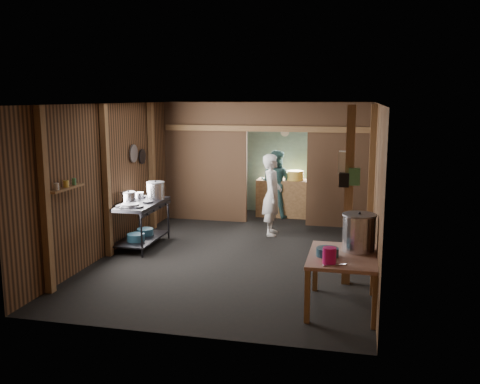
% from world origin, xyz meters
% --- Properties ---
extents(floor, '(4.50, 7.00, 0.00)m').
position_xyz_m(floor, '(0.00, 0.00, 0.00)').
color(floor, black).
rests_on(floor, ground).
extents(ceiling, '(4.50, 7.00, 0.00)m').
position_xyz_m(ceiling, '(0.00, 0.00, 2.60)').
color(ceiling, '#353433').
rests_on(ceiling, ground).
extents(wall_back, '(4.50, 0.00, 2.60)m').
position_xyz_m(wall_back, '(0.00, 3.50, 1.30)').
color(wall_back, brown).
rests_on(wall_back, ground).
extents(wall_front, '(4.50, 0.00, 2.60)m').
position_xyz_m(wall_front, '(0.00, -3.50, 1.30)').
color(wall_front, brown).
rests_on(wall_front, ground).
extents(wall_left, '(0.00, 7.00, 2.60)m').
position_xyz_m(wall_left, '(-2.25, 0.00, 1.30)').
color(wall_left, brown).
rests_on(wall_left, ground).
extents(wall_right, '(0.00, 7.00, 2.60)m').
position_xyz_m(wall_right, '(2.25, 0.00, 1.30)').
color(wall_right, brown).
rests_on(wall_right, ground).
extents(partition_left, '(1.85, 0.10, 2.60)m').
position_xyz_m(partition_left, '(-1.32, 2.20, 1.30)').
color(partition_left, '#3F2C1F').
rests_on(partition_left, floor).
extents(partition_right, '(1.35, 0.10, 2.60)m').
position_xyz_m(partition_right, '(1.57, 2.20, 1.30)').
color(partition_right, '#3F2C1F').
rests_on(partition_right, floor).
extents(partition_header, '(1.30, 0.10, 0.60)m').
position_xyz_m(partition_header, '(0.25, 2.20, 2.30)').
color(partition_header, '#3F2C1F').
rests_on(partition_header, wall_back).
extents(turquoise_panel, '(4.40, 0.06, 2.50)m').
position_xyz_m(turquoise_panel, '(0.00, 3.44, 1.25)').
color(turquoise_panel, gray).
rests_on(turquoise_panel, wall_back).
extents(back_counter, '(1.20, 0.50, 0.85)m').
position_xyz_m(back_counter, '(0.30, 2.95, 0.42)').
color(back_counter, '#9D7148').
rests_on(back_counter, floor).
extents(wall_clock, '(0.20, 0.03, 0.20)m').
position_xyz_m(wall_clock, '(0.25, 3.40, 1.90)').
color(wall_clock, silver).
rests_on(wall_clock, wall_back).
extents(post_left_a, '(0.10, 0.12, 2.60)m').
position_xyz_m(post_left_a, '(-2.18, -2.60, 1.30)').
color(post_left_a, '#9D7148').
rests_on(post_left_a, floor).
extents(post_left_b, '(0.10, 0.12, 2.60)m').
position_xyz_m(post_left_b, '(-2.18, -0.80, 1.30)').
color(post_left_b, '#9D7148').
rests_on(post_left_b, floor).
extents(post_left_c, '(0.10, 0.12, 2.60)m').
position_xyz_m(post_left_c, '(-2.18, 1.20, 1.30)').
color(post_left_c, '#9D7148').
rests_on(post_left_c, floor).
extents(post_right, '(0.10, 0.12, 2.60)m').
position_xyz_m(post_right, '(2.18, -0.20, 1.30)').
color(post_right, '#9D7148').
rests_on(post_right, floor).
extents(post_free, '(0.12, 0.12, 2.60)m').
position_xyz_m(post_free, '(1.85, -1.30, 1.30)').
color(post_free, '#9D7148').
rests_on(post_free, floor).
extents(cross_beam, '(4.40, 0.12, 0.12)m').
position_xyz_m(cross_beam, '(0.00, 2.15, 2.05)').
color(cross_beam, '#9D7148').
rests_on(cross_beam, wall_left).
extents(pan_lid_big, '(0.03, 0.34, 0.34)m').
position_xyz_m(pan_lid_big, '(-2.21, 0.40, 1.65)').
color(pan_lid_big, slate).
rests_on(pan_lid_big, wall_left).
extents(pan_lid_small, '(0.03, 0.30, 0.30)m').
position_xyz_m(pan_lid_small, '(-2.21, 0.80, 1.55)').
color(pan_lid_small, black).
rests_on(pan_lid_small, wall_left).
extents(wall_shelf, '(0.14, 0.80, 0.03)m').
position_xyz_m(wall_shelf, '(-2.15, -2.10, 1.40)').
color(wall_shelf, '#9D7148').
rests_on(wall_shelf, wall_left).
extents(jar_white, '(0.07, 0.07, 0.10)m').
position_xyz_m(jar_white, '(-2.15, -2.35, 1.47)').
color(jar_white, silver).
rests_on(jar_white, wall_shelf).
extents(jar_yellow, '(0.08, 0.08, 0.10)m').
position_xyz_m(jar_yellow, '(-2.15, -2.10, 1.47)').
color(jar_yellow, gold).
rests_on(jar_yellow, wall_shelf).
extents(jar_green, '(0.06, 0.06, 0.10)m').
position_xyz_m(jar_green, '(-2.15, -1.88, 1.47)').
color(jar_green, '#418A52').
rests_on(jar_green, wall_shelf).
extents(bag_white, '(0.22, 0.15, 0.32)m').
position_xyz_m(bag_white, '(1.80, -1.22, 1.78)').
color(bag_white, silver).
rests_on(bag_white, post_free).
extents(bag_green, '(0.16, 0.12, 0.24)m').
position_xyz_m(bag_green, '(1.92, -1.36, 1.60)').
color(bag_green, '#418A52').
rests_on(bag_green, post_free).
extents(bag_black, '(0.14, 0.10, 0.20)m').
position_xyz_m(bag_black, '(1.78, -1.38, 1.55)').
color(bag_black, black).
rests_on(bag_black, post_free).
extents(gas_range, '(0.72, 1.40, 0.83)m').
position_xyz_m(gas_range, '(-1.88, -0.15, 0.41)').
color(gas_range, black).
rests_on(gas_range, floor).
extents(prep_table, '(0.88, 1.21, 0.71)m').
position_xyz_m(prep_table, '(1.83, -2.26, 0.36)').
color(prep_table, '#A77965').
rests_on(prep_table, floor).
extents(stove_pot_large, '(0.34, 0.34, 0.34)m').
position_xyz_m(stove_pot_large, '(-1.71, 0.21, 0.98)').
color(stove_pot_large, '#B9B9C4').
rests_on(stove_pot_large, gas_range).
extents(stove_pot_med, '(0.32, 0.32, 0.22)m').
position_xyz_m(stove_pot_med, '(-2.05, -0.23, 0.92)').
color(stove_pot_med, '#B9B9C4').
rests_on(stove_pot_med, gas_range).
extents(stove_saucepan, '(0.22, 0.22, 0.11)m').
position_xyz_m(stove_saucepan, '(-2.05, 0.22, 0.88)').
color(stove_saucepan, '#B9B9C4').
rests_on(stove_saucepan, gas_range).
extents(frying_pan, '(0.44, 0.60, 0.07)m').
position_xyz_m(frying_pan, '(-1.88, -0.55, 0.85)').
color(frying_pan, slate).
rests_on(frying_pan, gas_range).
extents(blue_tub_front, '(0.32, 0.32, 0.13)m').
position_xyz_m(blue_tub_front, '(-1.88, -0.37, 0.23)').
color(blue_tub_front, navy).
rests_on(blue_tub_front, gas_range).
extents(blue_tub_back, '(0.31, 0.31, 0.12)m').
position_xyz_m(blue_tub_back, '(-1.88, 0.06, 0.22)').
color(blue_tub_back, navy).
rests_on(blue_tub_back, gas_range).
extents(stock_pot, '(0.53, 0.53, 0.52)m').
position_xyz_m(stock_pot, '(2.01, -2.03, 0.95)').
color(stock_pot, '#B9B9C4').
rests_on(stock_pot, prep_table).
extents(wash_basin, '(0.37, 0.37, 0.11)m').
position_xyz_m(wash_basin, '(1.63, -2.35, 0.77)').
color(wash_basin, navy).
rests_on(wash_basin, prep_table).
extents(pink_bucket, '(0.22, 0.22, 0.20)m').
position_xyz_m(pink_bucket, '(1.67, -2.65, 0.81)').
color(pink_bucket, '#D51373').
rests_on(pink_bucket, prep_table).
extents(knife, '(0.29, 0.15, 0.01)m').
position_xyz_m(knife, '(1.74, -2.72, 0.72)').
color(knife, '#B9B9C4').
rests_on(knife, prep_table).
extents(yellow_tub, '(0.38, 0.38, 0.21)m').
position_xyz_m(yellow_tub, '(0.56, 2.95, 0.96)').
color(yellow_tub, gold).
rests_on(yellow_tub, back_counter).
extents(red_cup, '(0.11, 0.11, 0.13)m').
position_xyz_m(red_cup, '(0.09, 2.95, 0.92)').
color(red_cup, red).
rests_on(red_cup, back_counter).
extents(cook, '(0.44, 0.62, 1.61)m').
position_xyz_m(cook, '(0.32, 1.25, 0.80)').
color(cook, white).
rests_on(cook, floor).
extents(worker_back, '(0.88, 0.77, 1.53)m').
position_xyz_m(worker_back, '(0.13, 2.87, 0.77)').
color(worker_back, '#3D6E71').
rests_on(worker_back, floor).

